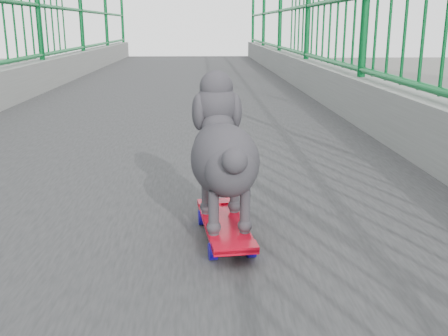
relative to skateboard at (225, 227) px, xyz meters
name	(u,v)px	position (x,y,z in m)	size (l,w,h in m)	color
skateboard	(225,227)	(0.00, 0.00, 0.00)	(0.17, 0.45, 0.06)	red
poodle	(223,151)	(0.00, 0.03, 0.24)	(0.24, 0.50, 0.41)	#2F2C32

